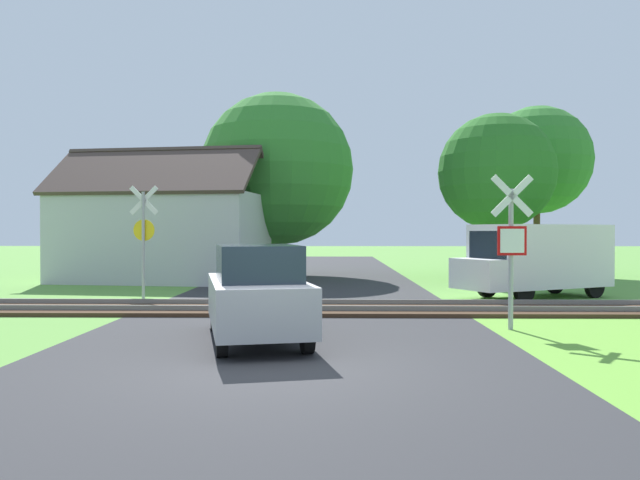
{
  "coord_description": "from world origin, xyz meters",
  "views": [
    {
      "loc": [
        0.84,
        -9.16,
        2.02
      ],
      "look_at": [
        0.5,
        7.72,
        1.8
      ],
      "focal_mm": 35.0,
      "sensor_mm": 36.0,
      "label": 1
    }
  ],
  "objects_px": {
    "crossing_sign_far": "(144,233)",
    "stop_sign_near": "(511,243)",
    "house": "(164,234)",
    "parked_car": "(257,293)",
    "mail_truck": "(536,257)",
    "tree_right": "(497,172)",
    "tree_center": "(277,169)",
    "tree_far": "(537,160)"
  },
  "relations": [
    {
      "from": "crossing_sign_far",
      "to": "mail_truck",
      "type": "relative_size",
      "value": 0.65
    },
    {
      "from": "house",
      "to": "tree_far",
      "type": "bearing_deg",
      "value": 20.98
    },
    {
      "from": "crossing_sign_far",
      "to": "tree_center",
      "type": "bearing_deg",
      "value": 76.87
    },
    {
      "from": "house",
      "to": "tree_center",
      "type": "bearing_deg",
      "value": 44.16
    },
    {
      "from": "tree_center",
      "to": "stop_sign_near",
      "type": "bearing_deg",
      "value": -68.65
    },
    {
      "from": "house",
      "to": "tree_far",
      "type": "relative_size",
      "value": 1.13
    },
    {
      "from": "stop_sign_near",
      "to": "parked_car",
      "type": "distance_m",
      "value": 5.35
    },
    {
      "from": "tree_far",
      "to": "mail_truck",
      "type": "height_order",
      "value": "tree_far"
    },
    {
      "from": "tree_center",
      "to": "parked_car",
      "type": "distance_m",
      "value": 17.89
    },
    {
      "from": "mail_truck",
      "to": "parked_car",
      "type": "height_order",
      "value": "mail_truck"
    },
    {
      "from": "crossing_sign_far",
      "to": "parked_car",
      "type": "relative_size",
      "value": 0.8
    },
    {
      "from": "crossing_sign_far",
      "to": "mail_truck",
      "type": "xyz_separation_m",
      "value": [
        11.84,
        0.79,
        -0.75
      ]
    },
    {
      "from": "tree_right",
      "to": "tree_far",
      "type": "relative_size",
      "value": 0.87
    },
    {
      "from": "tree_center",
      "to": "tree_far",
      "type": "relative_size",
      "value": 1.07
    },
    {
      "from": "house",
      "to": "mail_truck",
      "type": "bearing_deg",
      "value": -18.11
    },
    {
      "from": "mail_truck",
      "to": "stop_sign_near",
      "type": "bearing_deg",
      "value": 130.69
    },
    {
      "from": "house",
      "to": "tree_right",
      "type": "distance_m",
      "value": 13.9
    },
    {
      "from": "tree_center",
      "to": "tree_right",
      "type": "bearing_deg",
      "value": -18.78
    },
    {
      "from": "stop_sign_near",
      "to": "mail_truck",
      "type": "xyz_separation_m",
      "value": [
        2.56,
        6.28,
        -0.55
      ]
    },
    {
      "from": "tree_far",
      "to": "crossing_sign_far",
      "type": "bearing_deg",
      "value": -143.92
    },
    {
      "from": "house",
      "to": "tree_right",
      "type": "bearing_deg",
      "value": 8.19
    },
    {
      "from": "stop_sign_near",
      "to": "tree_center",
      "type": "relative_size",
      "value": 0.38
    },
    {
      "from": "stop_sign_near",
      "to": "tree_right",
      "type": "relative_size",
      "value": 0.47
    },
    {
      "from": "tree_center",
      "to": "tree_far",
      "type": "height_order",
      "value": "tree_center"
    },
    {
      "from": "crossing_sign_far",
      "to": "house",
      "type": "distance_m",
      "value": 7.34
    },
    {
      "from": "stop_sign_near",
      "to": "tree_far",
      "type": "height_order",
      "value": "tree_far"
    },
    {
      "from": "house",
      "to": "parked_car",
      "type": "distance_m",
      "value": 15.25
    },
    {
      "from": "stop_sign_near",
      "to": "house",
      "type": "relative_size",
      "value": 0.36
    },
    {
      "from": "parked_car",
      "to": "mail_truck",
      "type": "bearing_deg",
      "value": 32.52
    },
    {
      "from": "stop_sign_near",
      "to": "house",
      "type": "xyz_separation_m",
      "value": [
        -10.63,
        12.71,
        0.16
      ]
    },
    {
      "from": "tree_right",
      "to": "tree_center",
      "type": "xyz_separation_m",
      "value": [
        -9.27,
        3.15,
        0.45
      ]
    },
    {
      "from": "house",
      "to": "parked_car",
      "type": "height_order",
      "value": "house"
    },
    {
      "from": "tree_center",
      "to": "tree_far",
      "type": "bearing_deg",
      "value": 2.95
    },
    {
      "from": "stop_sign_near",
      "to": "parked_car",
      "type": "xyz_separation_m",
      "value": [
        -5.07,
        -1.45,
        -0.89
      ]
    },
    {
      "from": "stop_sign_near",
      "to": "tree_center",
      "type": "bearing_deg",
      "value": -70.73
    },
    {
      "from": "parked_car",
      "to": "crossing_sign_far",
      "type": "bearing_deg",
      "value": 108.38
    },
    {
      "from": "house",
      "to": "tree_center",
      "type": "distance_m",
      "value": 6.22
    },
    {
      "from": "crossing_sign_far",
      "to": "house",
      "type": "height_order",
      "value": "house"
    },
    {
      "from": "stop_sign_near",
      "to": "tree_right",
      "type": "xyz_separation_m",
      "value": [
        3.04,
        12.79,
        2.68
      ]
    },
    {
      "from": "crossing_sign_far",
      "to": "tree_far",
      "type": "relative_size",
      "value": 0.43
    },
    {
      "from": "tree_right",
      "to": "mail_truck",
      "type": "bearing_deg",
      "value": -94.2
    },
    {
      "from": "crossing_sign_far",
      "to": "stop_sign_near",
      "type": "bearing_deg",
      "value": -27.48
    }
  ]
}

